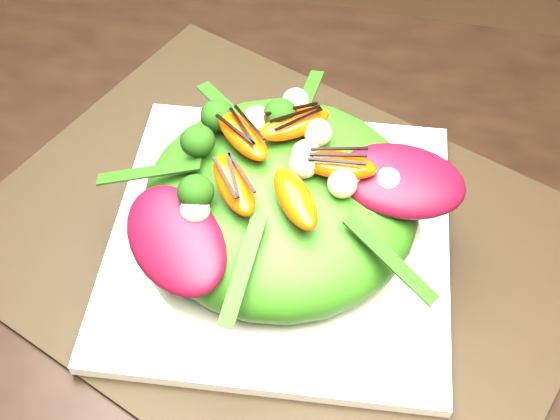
% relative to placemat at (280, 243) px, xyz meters
% --- Properties ---
extents(placemat, '(0.56, 0.50, 0.00)m').
position_rel_placemat_xyz_m(placemat, '(0.00, 0.00, 0.00)').
color(placemat, black).
rests_on(placemat, dining_table).
extents(plate_base, '(0.29, 0.29, 0.01)m').
position_rel_placemat_xyz_m(plate_base, '(0.00, -0.00, 0.01)').
color(plate_base, white).
rests_on(plate_base, placemat).
extents(salad_bowl, '(0.24, 0.24, 0.02)m').
position_rel_placemat_xyz_m(salad_bowl, '(0.00, -0.00, 0.02)').
color(salad_bowl, silver).
rests_on(salad_bowl, plate_base).
extents(lettuce_mound, '(0.27, 0.27, 0.08)m').
position_rel_placemat_xyz_m(lettuce_mound, '(0.00, 0.00, 0.05)').
color(lettuce_mound, '#2B6212').
rests_on(lettuce_mound, salad_bowl).
extents(radicchio_leaf, '(0.10, 0.07, 0.02)m').
position_rel_placemat_xyz_m(radicchio_leaf, '(0.09, 0.01, 0.09)').
color(radicchio_leaf, '#460717').
rests_on(radicchio_leaf, lettuce_mound).
extents(orange_segment, '(0.06, 0.03, 0.01)m').
position_rel_placemat_xyz_m(orange_segment, '(-0.02, 0.03, 0.10)').
color(orange_segment, red).
rests_on(orange_segment, lettuce_mound).
extents(broccoli_floret, '(0.04, 0.04, 0.04)m').
position_rel_placemat_xyz_m(broccoli_floret, '(-0.05, 0.03, 0.10)').
color(broccoli_floret, '#0F3409').
rests_on(broccoli_floret, lettuce_mound).
extents(macadamia_nut, '(0.03, 0.03, 0.02)m').
position_rel_placemat_xyz_m(macadamia_nut, '(0.02, -0.04, 0.10)').
color(macadamia_nut, '#C0BD87').
rests_on(macadamia_nut, lettuce_mound).
extents(balsamic_drizzle, '(0.05, 0.01, 0.00)m').
position_rel_placemat_xyz_m(balsamic_drizzle, '(-0.02, 0.03, 0.11)').
color(balsamic_drizzle, black).
rests_on(balsamic_drizzle, orange_segment).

